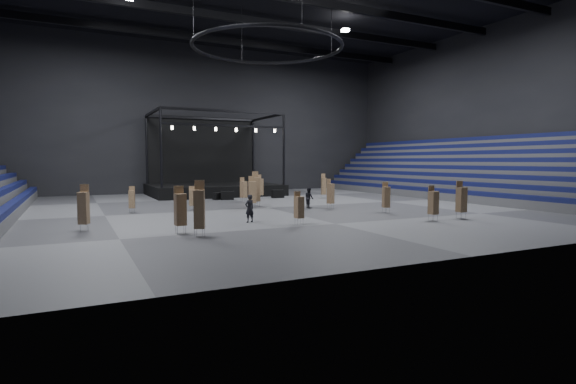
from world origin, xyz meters
name	(u,v)px	position (x,y,z in m)	size (l,w,h in m)	color
floor	(268,208)	(0.00, 0.00, 0.00)	(50.00, 50.00, 0.00)	#545457
wall_back	(200,119)	(0.00, 21.00, 9.00)	(50.00, 0.20, 18.00)	black
wall_front	(480,29)	(0.00, -21.00, 9.00)	(50.00, 0.20, 18.00)	black
wall_right	(486,112)	(25.00, 0.00, 9.00)	(0.20, 42.00, 18.00)	black
bleachers_right	(470,181)	(22.94, 0.00, 1.73)	(7.20, 40.00, 6.40)	#49494B
stage	(212,182)	(0.00, 16.24, 1.45)	(14.00, 10.00, 9.20)	black
truss_ring	(267,47)	(0.00, 0.00, 13.00)	(12.30, 12.30, 5.15)	black
flight_case_left	(218,196)	(-1.42, 9.24, 0.35)	(1.06, 0.53, 0.71)	black
flight_case_mid	(227,196)	(-0.67, 8.66, 0.42)	(1.26, 0.63, 0.84)	black
flight_case_right	(278,194)	(4.81, 8.58, 0.42)	(1.26, 0.63, 0.84)	black
chair_stack_0	(180,209)	(-9.41, -10.12, 1.34)	(0.58, 0.58, 2.54)	silver
chair_stack_1	(461,199)	(8.94, -11.99, 1.32)	(0.57, 0.57, 2.52)	silver
chair_stack_2	(256,189)	(-0.56, 1.23, 1.52)	(0.56, 0.56, 2.97)	silver
chair_stack_3	(132,199)	(-10.55, 1.08, 1.04)	(0.51, 0.51, 1.98)	silver
chair_stack_4	(252,192)	(-1.34, 0.09, 1.36)	(0.57, 0.57, 2.63)	silver
chair_stack_5	(299,207)	(-2.14, -9.74, 1.08)	(0.53, 0.53, 2.02)	silver
chair_stack_6	(433,202)	(6.47, -11.99, 1.20)	(0.51, 0.51, 2.27)	silver
chair_stack_7	(192,197)	(-6.13, 0.74, 1.02)	(0.52, 0.52, 1.90)	silver
chair_stack_8	(244,189)	(-0.04, 5.69, 1.22)	(0.64, 0.64, 2.32)	silver
chair_stack_9	(330,193)	(4.42, -2.61, 1.24)	(0.59, 0.59, 2.41)	silver
chair_stack_10	(386,197)	(6.54, -7.08, 1.20)	(0.57, 0.57, 2.30)	silver
chair_stack_11	(324,186)	(8.94, 6.20, 1.29)	(0.56, 0.56, 2.54)	silver
chair_stack_12	(260,186)	(2.58, 8.01, 1.29)	(0.57, 0.57, 2.47)	silver
chair_stack_13	(84,207)	(-13.99, -7.01, 1.33)	(0.65, 0.65, 2.58)	silver
chair_stack_14	(199,208)	(-8.74, -11.50, 1.47)	(0.68, 0.68, 2.89)	silver
man_center	(250,208)	(-4.52, -7.59, 0.88)	(0.64, 0.42, 1.76)	black
crew_member	(309,198)	(2.92, -1.73, 0.85)	(0.82, 0.64, 1.69)	black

